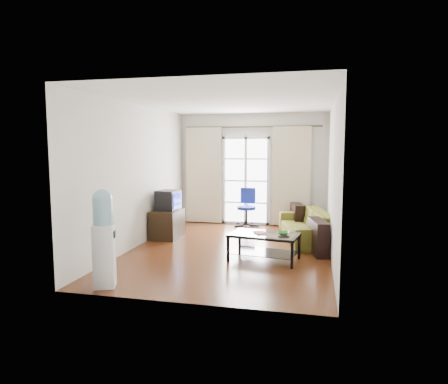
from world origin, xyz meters
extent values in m
plane|color=#592D15|center=(0.00, 0.00, 0.00)|extent=(5.20, 5.20, 0.00)
plane|color=white|center=(0.00, 0.00, 2.70)|extent=(5.20, 5.20, 0.00)
cube|color=silver|center=(0.00, 2.60, 1.35)|extent=(3.60, 0.02, 2.70)
cube|color=silver|center=(0.00, -2.60, 1.35)|extent=(3.60, 0.02, 2.70)
cube|color=silver|center=(-1.80, 0.00, 1.35)|extent=(0.02, 5.20, 2.70)
cube|color=silver|center=(1.80, 0.00, 1.35)|extent=(0.02, 5.20, 2.70)
cube|color=white|center=(-0.15, 2.56, 1.07)|extent=(1.01, 0.02, 2.04)
cube|color=white|center=(-0.15, 2.54, 1.07)|extent=(1.16, 0.06, 2.15)
cylinder|color=#4C3F2D|center=(0.00, 2.50, 2.38)|extent=(3.30, 0.04, 0.04)
cube|color=beige|center=(-1.20, 2.48, 1.20)|extent=(0.90, 0.07, 2.35)
cube|color=beige|center=(0.95, 2.48, 1.20)|extent=(0.90, 0.07, 2.35)
cube|color=gray|center=(0.80, 2.50, 0.33)|extent=(0.64, 0.12, 0.64)
imported|color=olive|center=(1.35, 1.16, 0.31)|extent=(2.45, 1.73, 0.61)
cube|color=silver|center=(0.70, -0.54, 0.45)|extent=(1.21, 0.80, 0.01)
cube|color=black|center=(0.70, -0.54, 0.14)|extent=(1.14, 0.74, 0.01)
cube|color=black|center=(0.13, -0.75, 0.23)|extent=(0.05, 0.05, 0.45)
cube|color=black|center=(1.19, -0.90, 0.23)|extent=(0.05, 0.05, 0.45)
cube|color=black|center=(0.21, -0.17, 0.23)|extent=(0.05, 0.05, 0.45)
cube|color=black|center=(1.27, -0.33, 0.23)|extent=(0.05, 0.05, 0.45)
imported|color=#327F2E|center=(1.01, -0.56, 0.48)|extent=(0.26, 0.26, 0.05)
imported|color=#B52F16|center=(0.55, -0.57, 0.47)|extent=(0.37, 0.38, 0.02)
cube|color=black|center=(1.04, -0.73, 0.47)|extent=(0.18, 0.07, 0.02)
cube|color=black|center=(-1.50, 0.71, 0.29)|extent=(0.54, 0.81, 0.59)
cube|color=black|center=(-1.48, 0.75, 0.79)|extent=(0.46, 0.49, 0.41)
cube|color=#0C19E5|center=(-1.27, 0.72, 0.79)|extent=(0.06, 0.36, 0.30)
cube|color=black|center=(-1.66, 0.77, 0.79)|extent=(0.16, 0.32, 0.27)
cylinder|color=black|center=(-0.08, 2.25, 0.23)|extent=(0.05, 0.05, 0.46)
cylinder|color=navy|center=(-0.08, 2.25, 0.45)|extent=(0.44, 0.44, 0.07)
cube|color=navy|center=(-0.08, 2.45, 0.72)|extent=(0.36, 0.06, 0.38)
cube|color=white|center=(-1.25, -2.29, 0.43)|extent=(0.35, 0.35, 0.86)
cylinder|color=#7EB0C3|center=(-1.25, -2.29, 1.03)|extent=(0.26, 0.26, 0.34)
sphere|color=#7EB0C3|center=(-1.25, -2.29, 1.21)|extent=(0.26, 0.26, 0.26)
cube|color=black|center=(-1.12, -2.24, 0.73)|extent=(0.07, 0.11, 0.09)
camera|label=1|loc=(1.51, -7.05, 1.89)|focal=32.00mm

